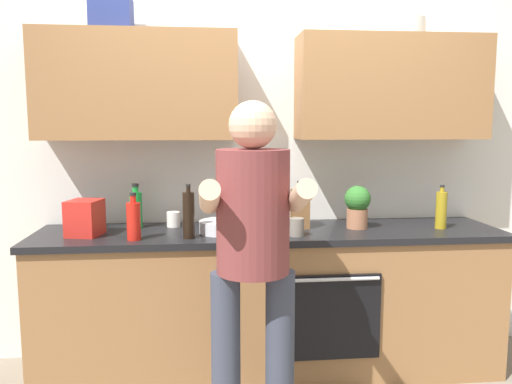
% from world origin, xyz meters
% --- Properties ---
extents(ground_plane, '(12.00, 12.00, 0.00)m').
position_xyz_m(ground_plane, '(0.00, 0.00, 0.00)').
color(ground_plane, '#756B5B').
extents(back_wall_unit, '(4.00, 0.38, 2.50)m').
position_xyz_m(back_wall_unit, '(0.00, 0.27, 1.50)').
color(back_wall_unit, silver).
rests_on(back_wall_unit, ground).
extents(counter, '(2.84, 0.67, 0.90)m').
position_xyz_m(counter, '(0.00, -0.00, 0.45)').
color(counter, olive).
rests_on(counter, ground).
extents(person_standing, '(0.49, 0.45, 1.65)m').
position_xyz_m(person_standing, '(-0.18, -0.74, 0.98)').
color(person_standing, '#383D4C').
rests_on(person_standing, ground).
extents(bottle_hotsauce, '(0.08, 0.08, 0.27)m').
position_xyz_m(bottle_hotsauce, '(-0.80, -0.19, 1.01)').
color(bottle_hotsauce, red).
rests_on(bottle_hotsauce, counter).
extents(bottle_soy, '(0.07, 0.07, 0.31)m').
position_xyz_m(bottle_soy, '(-0.49, -0.18, 1.03)').
color(bottle_soy, black).
rests_on(bottle_soy, counter).
extents(bottle_soda, '(0.08, 0.08, 0.28)m').
position_xyz_m(bottle_soda, '(-0.83, 0.15, 1.02)').
color(bottle_soda, '#198C33').
rests_on(bottle_soda, counter).
extents(bottle_oil, '(0.07, 0.07, 0.27)m').
position_xyz_m(bottle_oil, '(1.06, -0.06, 1.02)').
color(bottle_oil, olive).
rests_on(bottle_oil, counter).
extents(bottle_juice, '(0.07, 0.07, 0.26)m').
position_xyz_m(bottle_juice, '(0.03, 0.18, 1.00)').
color(bottle_juice, orange).
rests_on(bottle_juice, counter).
extents(cup_tea, '(0.07, 0.07, 0.10)m').
position_xyz_m(cup_tea, '(-1.11, 0.18, 0.95)').
color(cup_tea, '#33598C').
rests_on(cup_tea, counter).
extents(cup_coffee, '(0.08, 0.08, 0.09)m').
position_xyz_m(cup_coffee, '(-0.60, 0.17, 0.95)').
color(cup_coffee, white).
rests_on(cup_coffee, counter).
extents(cup_stoneware, '(0.09, 0.09, 0.10)m').
position_xyz_m(cup_stoneware, '(0.13, -0.18, 0.95)').
color(cup_stoneware, slate).
rests_on(cup_stoneware, counter).
extents(mixing_bowl, '(0.27, 0.27, 0.07)m').
position_xyz_m(mixing_bowl, '(-0.30, -0.05, 0.94)').
color(mixing_bowl, silver).
rests_on(mixing_bowl, counter).
extents(knife_block, '(0.10, 0.14, 0.30)m').
position_xyz_m(knife_block, '(0.19, 0.07, 1.02)').
color(knife_block, brown).
rests_on(knife_block, counter).
extents(potted_herb, '(0.16, 0.16, 0.27)m').
position_xyz_m(potted_herb, '(0.55, 0.01, 1.05)').
color(potted_herb, '#9E6647').
rests_on(potted_herb, counter).
extents(grocery_bag_crisps, '(0.21, 0.23, 0.21)m').
position_xyz_m(grocery_bag_crisps, '(-1.10, -0.04, 1.00)').
color(grocery_bag_crisps, red).
rests_on(grocery_bag_crisps, counter).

